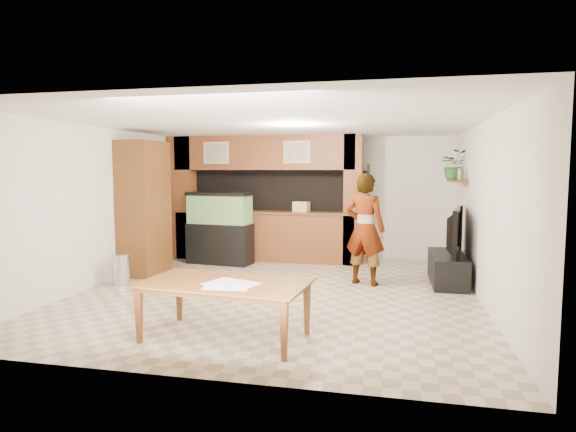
% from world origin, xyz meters
% --- Properties ---
extents(floor, '(6.50, 6.50, 0.00)m').
position_xyz_m(floor, '(0.00, 0.00, 0.00)').
color(floor, '#C6AD89').
rests_on(floor, ground).
extents(ceiling, '(6.50, 6.50, 0.00)m').
position_xyz_m(ceiling, '(0.00, 0.00, 2.60)').
color(ceiling, white).
rests_on(ceiling, wall_back).
extents(wall_back, '(6.00, 0.00, 6.00)m').
position_xyz_m(wall_back, '(0.00, 3.25, 1.30)').
color(wall_back, silver).
rests_on(wall_back, floor).
extents(wall_left, '(0.00, 6.50, 6.50)m').
position_xyz_m(wall_left, '(-3.00, 0.00, 1.30)').
color(wall_left, silver).
rests_on(wall_left, floor).
extents(wall_right, '(0.00, 6.50, 6.50)m').
position_xyz_m(wall_right, '(3.00, 0.00, 1.30)').
color(wall_right, silver).
rests_on(wall_right, floor).
extents(partition, '(4.20, 0.99, 2.60)m').
position_xyz_m(partition, '(-0.95, 2.64, 1.31)').
color(partition, brown).
rests_on(partition, floor).
extents(wall_clock, '(0.05, 0.25, 0.25)m').
position_xyz_m(wall_clock, '(-2.97, 1.00, 1.90)').
color(wall_clock, black).
rests_on(wall_clock, wall_left).
extents(wall_shelf, '(0.25, 0.90, 0.04)m').
position_xyz_m(wall_shelf, '(2.85, 1.95, 1.70)').
color(wall_shelf, brown).
rests_on(wall_shelf, wall_right).
extents(pantry_cabinet, '(0.60, 0.99, 2.41)m').
position_xyz_m(pantry_cabinet, '(-2.70, 0.78, 1.21)').
color(pantry_cabinet, brown).
rests_on(pantry_cabinet, floor).
extents(trash_can, '(0.28, 0.28, 0.52)m').
position_xyz_m(trash_can, '(-2.62, -0.15, 0.26)').
color(trash_can, '#B2B2B7').
rests_on(trash_can, floor).
extents(aquarium, '(1.31, 0.49, 1.45)m').
position_xyz_m(aquarium, '(-1.68, 1.95, 0.71)').
color(aquarium, black).
rests_on(aquarium, floor).
extents(tv_stand, '(0.54, 1.48, 0.49)m').
position_xyz_m(tv_stand, '(2.65, 1.15, 0.25)').
color(tv_stand, black).
rests_on(tv_stand, floor).
extents(television, '(0.43, 1.36, 0.78)m').
position_xyz_m(television, '(2.65, 1.15, 0.88)').
color(television, black).
rests_on(television, tv_stand).
extents(photo_frame, '(0.03, 0.15, 0.20)m').
position_xyz_m(photo_frame, '(2.85, 1.71, 1.82)').
color(photo_frame, tan).
rests_on(photo_frame, wall_shelf).
extents(potted_plant, '(0.52, 0.46, 0.55)m').
position_xyz_m(potted_plant, '(2.82, 2.22, 1.99)').
color(potted_plant, '#295C24').
rests_on(potted_plant, wall_shelf).
extents(person, '(0.78, 0.62, 1.85)m').
position_xyz_m(person, '(1.29, 0.77, 0.92)').
color(person, tan).
rests_on(person, floor).
extents(microphone, '(0.04, 0.11, 0.17)m').
position_xyz_m(microphone, '(1.34, 0.61, 1.90)').
color(microphone, black).
rests_on(microphone, person).
extents(dining_table, '(1.94, 1.20, 0.65)m').
position_xyz_m(dining_table, '(-0.09, -2.23, 0.33)').
color(dining_table, brown).
rests_on(dining_table, floor).
extents(newspaper_a, '(0.65, 0.56, 0.01)m').
position_xyz_m(newspaper_a, '(0.03, -2.29, 0.66)').
color(newspaper_a, silver).
rests_on(newspaper_a, dining_table).
extents(newspaper_b, '(0.51, 0.39, 0.01)m').
position_xyz_m(newspaper_b, '(0.02, -2.41, 0.65)').
color(newspaper_b, silver).
rests_on(newspaper_b, dining_table).
extents(counter_box, '(0.35, 0.26, 0.21)m').
position_xyz_m(counter_box, '(-0.10, 2.45, 1.14)').
color(counter_box, tan).
rests_on(counter_box, partition).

